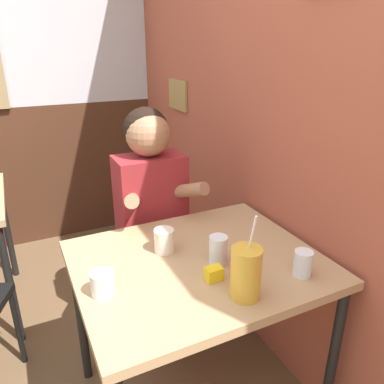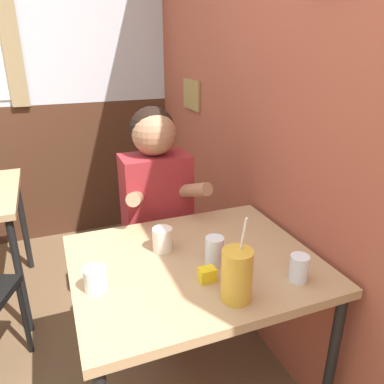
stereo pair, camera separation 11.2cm
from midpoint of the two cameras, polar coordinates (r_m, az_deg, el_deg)
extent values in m
cube|color=#9E4C38|center=(2.18, 7.62, 16.67)|extent=(0.06, 4.32, 2.70)
cube|color=olive|center=(2.63, 1.18, 14.60)|extent=(0.02, 0.27, 0.20)
cube|color=#472819|center=(3.25, -22.11, 2.45)|extent=(5.23, 0.06, 1.10)
cube|color=#937F56|center=(3.04, -24.86, 20.19)|extent=(0.12, 0.02, 0.90)
cube|color=tan|center=(1.50, 2.59, -10.91)|extent=(0.94, 0.78, 0.04)
cylinder|color=black|center=(1.71, 22.25, -23.86)|extent=(0.04, 0.04, 0.71)
cylinder|color=black|center=(1.91, -14.64, -17.29)|extent=(0.04, 0.04, 0.71)
cylinder|color=black|center=(2.13, 9.35, -12.22)|extent=(0.04, 0.04, 0.71)
cylinder|color=black|center=(2.25, -23.41, -11.91)|extent=(0.04, 0.04, 0.71)
cylinder|color=black|center=(2.87, -23.29, -4.46)|extent=(0.04, 0.04, 0.71)
cylinder|color=black|center=(2.19, -22.73, -17.34)|extent=(0.03, 0.03, 0.44)
cube|color=maroon|center=(2.20, -3.43, -14.54)|extent=(0.31, 0.20, 0.47)
cube|color=maroon|center=(1.94, -3.77, -2.24)|extent=(0.34, 0.20, 0.55)
sphere|color=black|center=(1.84, -4.34, 9.53)|extent=(0.22, 0.22, 0.22)
sphere|color=#9E7051|center=(1.82, -4.07, 8.87)|extent=(0.21, 0.21, 0.21)
cylinder|color=#9E7051|center=(1.73, -6.72, -0.99)|extent=(0.14, 0.27, 0.15)
cylinder|color=#9E7051|center=(1.81, 1.59, 0.22)|extent=(0.14, 0.27, 0.15)
cylinder|color=gold|center=(1.25, 9.45, -12.47)|extent=(0.10, 0.10, 0.18)
cylinder|color=white|center=(1.19, 10.51, -6.67)|extent=(0.01, 0.04, 0.14)
cylinder|color=silver|center=(1.42, 18.22, -11.00)|extent=(0.07, 0.07, 0.10)
cylinder|color=silver|center=(1.33, -12.12, -12.92)|extent=(0.08, 0.08, 0.09)
cylinder|color=silver|center=(1.53, -2.40, -7.28)|extent=(0.08, 0.08, 0.10)
cylinder|color=silver|center=(1.44, 5.70, -8.92)|extent=(0.07, 0.07, 0.11)
cube|color=#B7140F|center=(1.41, 9.25, -11.31)|extent=(0.06, 0.04, 0.05)
cube|color=yellow|center=(1.36, 4.74, -12.47)|extent=(0.06, 0.04, 0.05)
camera|label=1|loc=(0.06, -87.90, 0.84)|focal=35.00mm
camera|label=2|loc=(0.06, 92.10, -0.84)|focal=35.00mm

